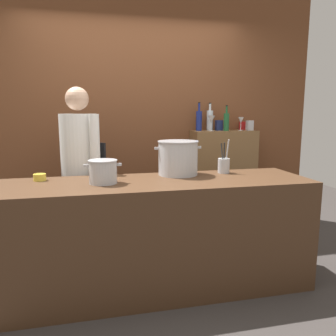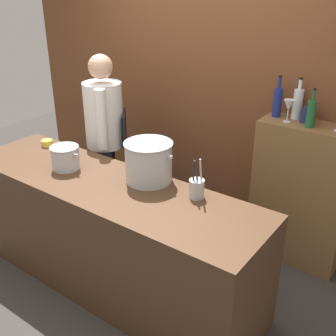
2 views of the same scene
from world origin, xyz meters
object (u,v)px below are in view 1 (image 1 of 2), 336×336
wine_bottle_clear (210,120)px  spice_tin_red (243,126)px  utensil_crock (224,165)px  butter_jar (40,177)px  wine_bottle_cobalt (199,120)px  wine_bottle_green (226,121)px  spice_tin_navy (219,125)px  wine_glass_wide (211,120)px  spice_tin_silver (250,125)px  chef (80,163)px  wine_glass_short (241,121)px  stockpot_large (178,158)px  stockpot_small (103,172)px

wine_bottle_clear → spice_tin_red: 0.44m
utensil_crock → wine_bottle_clear: wine_bottle_clear is taller
butter_jar → spice_tin_red: bearing=25.6°
wine_bottle_cobalt → wine_bottle_green: wine_bottle_cobalt is taller
spice_tin_navy → utensil_crock: bearing=-108.8°
wine_glass_wide → spice_tin_red: wine_glass_wide is taller
wine_bottle_clear → wine_bottle_green: bearing=-41.3°
butter_jar → spice_tin_silver: spice_tin_silver is taller
chef → wine_bottle_clear: bearing=-106.6°
chef → wine_glass_short: 1.97m
spice_tin_silver → stockpot_large: bearing=-140.4°
wine_bottle_clear → wine_glass_wide: (-0.03, -0.12, 0.00)m
wine_glass_wide → spice_tin_navy: size_ratio=1.46×
utensil_crock → wine_bottle_green: size_ratio=1.01×
utensil_crock → spice_tin_navy: size_ratio=2.46×
stockpot_small → wine_bottle_cobalt: bearing=46.8°
wine_bottle_clear → spice_tin_navy: (0.10, -0.05, -0.06)m
stockpot_large → stockpot_small: (-0.64, -0.22, -0.06)m
stockpot_large → wine_bottle_green: 1.26m
wine_bottle_green → wine_glass_wide: (-0.18, 0.01, 0.02)m
spice_tin_red → spice_tin_silver: 0.14m
stockpot_large → spice_tin_navy: size_ratio=3.38×
wine_bottle_green → chef: bearing=-163.1°
stockpot_small → chef: bearing=106.6°
stockpot_small → spice_tin_red: size_ratio=2.78×
butter_jar → wine_glass_short: bearing=24.1°
stockpot_small → wine_bottle_green: bearing=37.8°
wine_bottle_clear → spice_tin_silver: bearing=-15.5°
wine_glass_short → wine_glass_wide: size_ratio=0.90×
wine_bottle_green → spice_tin_navy: size_ratio=2.44×
stockpot_large → wine_bottle_clear: (0.66, 1.05, 0.30)m
wine_bottle_cobalt → butter_jar: bearing=-148.2°
wine_glass_wide → wine_bottle_green: bearing=-4.3°
wine_bottle_cobalt → wine_glass_short: 0.51m
butter_jar → wine_bottle_clear: bearing=30.6°
spice_tin_silver → wine_glass_short: bearing=162.6°
stockpot_large → wine_bottle_cobalt: (0.51, 1.01, 0.30)m
utensil_crock → wine_bottle_green: 1.07m
wine_bottle_cobalt → spice_tin_silver: size_ratio=2.78×
spice_tin_navy → spice_tin_red: bearing=9.1°
chef → wine_bottle_cobalt: chef is taller
butter_jar → wine_bottle_cobalt: bearing=31.8°
chef → wine_glass_wide: bearing=-110.4°
utensil_crock → spice_tin_red: size_ratio=2.93×
stockpot_small → utensil_crock: 1.08m
wine_bottle_green → wine_glass_short: wine_bottle_green is taller
stockpot_large → spice_tin_navy: (0.76, 1.01, 0.23)m
stockpot_large → spice_tin_navy: bearing=52.8°
stockpot_large → wine_glass_short: bearing=43.2°
wine_bottle_green → wine_bottle_cobalt: bearing=162.6°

